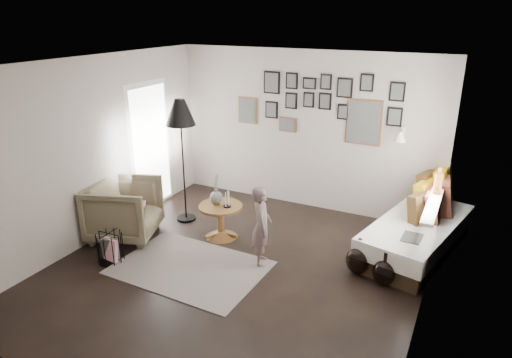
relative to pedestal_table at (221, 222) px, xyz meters
The scene contains 23 objects.
ground 1.00m from the pedestal_table, 48.77° to the right, with size 4.80×4.80×0.00m, color black.
wall_back 2.08m from the pedestal_table, 69.06° to the left, with size 4.50×4.50×0.00m, color #A99E94.
wall_front 3.37m from the pedestal_table, 78.45° to the right, with size 4.50×4.50×0.00m, color #A99E94.
wall_left 2.07m from the pedestal_table, 155.63° to the right, with size 4.80×4.80×0.00m, color #A99E94.
wall_right 3.17m from the pedestal_table, 14.17° to the right, with size 4.80×4.80×0.00m, color #A99E94.
ceiling 2.56m from the pedestal_table, 48.77° to the right, with size 4.80×4.80×0.00m, color white.
door_left 1.85m from the pedestal_table, 163.58° to the left, with size 0.00×2.14×2.14m.
window_right 2.96m from the pedestal_table, 12.26° to the left, with size 0.15×1.32×1.30m.
gallery_wall 2.42m from the pedestal_table, 60.72° to the left, with size 2.74×0.03×1.08m.
wall_sconce 2.88m from the pedestal_table, 32.68° to the left, with size 0.18×0.36×0.16m.
rug 0.98m from the pedestal_table, 84.77° to the right, with size 1.89×1.32×0.01m, color beige.
pedestal_table is the anchor object (origin of this frame).
vase 0.42m from the pedestal_table, 165.96° to the left, with size 0.18×0.18×0.46m.
candles 0.40m from the pedestal_table, ahead, with size 0.11×0.11×0.24m.
daybed 2.79m from the pedestal_table, 18.67° to the left, with size 1.34×2.23×1.03m.
magazine_on_daybed 2.66m from the pedestal_table, ahead, with size 0.23×0.32×0.02m, color black.
armchair 1.42m from the pedestal_table, 154.32° to the right, with size 0.91×0.94×0.85m, color brown.
armchair_cushion 1.38m from the pedestal_table, 155.67° to the right, with size 0.39×0.39×0.10m, color white.
floor_lamp 1.67m from the pedestal_table, 161.89° to the left, with size 0.45×0.45×1.94m.
magazine_basket 1.59m from the pedestal_table, 126.94° to the right, with size 0.34×0.34×0.41m.
demijohn_large 2.07m from the pedestal_table, ahead, with size 0.32×0.32×0.48m.
demijohn_small 2.43m from the pedestal_table, ahead, with size 0.28×0.28×0.44m.
child 1.01m from the pedestal_table, 25.78° to the right, with size 0.39×0.26×1.08m, color #685352.
Camera 1 is at (2.53, -4.46, 3.15)m, focal length 32.00 mm.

